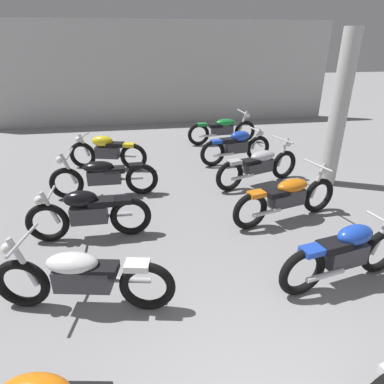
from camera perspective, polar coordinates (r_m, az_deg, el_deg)
back_wall at (r=13.10m, az=-6.14°, el=19.38°), size 13.33×0.24×3.60m
support_pillar at (r=7.77m, az=23.70°, el=12.39°), size 0.36×0.36×3.20m
motorcycle_left_row_1 at (r=4.24m, az=-18.22°, el=-13.56°), size 2.15×0.73×0.97m
motorcycle_left_row_2 at (r=5.60m, az=-17.22°, el=-3.39°), size 1.97×0.48×0.88m
motorcycle_left_row_3 at (r=7.02m, az=-14.81°, el=2.66°), size 2.17×0.68×0.97m
motorcycle_left_row_4 at (r=8.56m, az=-14.27°, el=6.74°), size 1.93×0.69×0.88m
motorcycle_right_row_1 at (r=4.84m, az=24.71°, el=-9.43°), size 1.96×0.63×0.88m
motorcycle_right_row_2 at (r=6.12m, az=15.92°, el=-0.80°), size 2.13×0.84×0.97m
motorcycle_right_row_3 at (r=7.53m, az=11.32°, el=4.51°), size 2.10×0.91×0.97m
motorcycle_right_row_4 at (r=8.78m, az=7.57°, el=7.74°), size 1.96×0.61×0.88m
motorcycle_right_row_5 at (r=10.48m, az=5.23°, el=10.60°), size 2.17×0.68×0.97m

